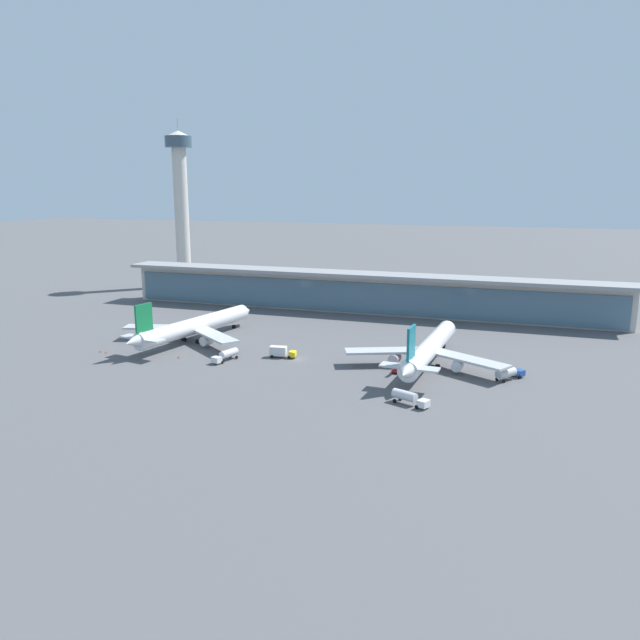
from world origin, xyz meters
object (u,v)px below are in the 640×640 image
(airliner_left_stand, at_px, (193,326))
(service_truck_by_tail_blue, at_px, (509,373))
(control_tower, at_px, (181,197))
(safety_cone_bravo, at_px, (106,352))
(service_truck_mid_apron_red, at_px, (397,369))
(service_truck_on_taxiway_white, at_px, (226,355))
(safety_cone_alpha, at_px, (100,351))
(service_truck_under_wing_yellow, at_px, (281,352))
(safety_cone_charlie, at_px, (179,357))
(service_truck_at_far_stand_white, at_px, (409,397))
(service_truck_near_nose_blue, at_px, (171,333))
(airliner_centre_stand, at_px, (429,349))

(airliner_left_stand, distance_m, service_truck_by_tail_blue, 92.88)
(control_tower, distance_m, safety_cone_bravo, 125.76)
(airliner_left_stand, bearing_deg, service_truck_mid_apron_red, -9.84)
(service_truck_on_taxiway_white, height_order, safety_cone_alpha, service_truck_on_taxiway_white)
(service_truck_by_tail_blue, bearing_deg, service_truck_mid_apron_red, -175.14)
(service_truck_mid_apron_red, bearing_deg, service_truck_under_wing_yellow, 174.67)
(safety_cone_bravo, height_order, safety_cone_charlie, same)
(service_truck_at_far_stand_white, distance_m, safety_cone_bravo, 90.57)
(airliner_left_stand, distance_m, safety_cone_bravo, 26.42)
(service_truck_mid_apron_red, height_order, control_tower, control_tower)
(service_truck_by_tail_blue, xyz_separation_m, service_truck_at_far_stand_white, (-19.95, -25.21, 0.00))
(service_truck_near_nose_blue, height_order, service_truck_on_taxiway_white, service_truck_on_taxiway_white)
(control_tower, bearing_deg, service_truck_under_wing_yellow, -48.12)
(airliner_centre_stand, bearing_deg, service_truck_on_taxiway_white, -166.59)
(airliner_centre_stand, xyz_separation_m, safety_cone_charlie, (-66.49, -14.26, -4.39))
(service_truck_under_wing_yellow, relative_size, safety_cone_alpha, 10.78)
(service_truck_under_wing_yellow, relative_size, service_truck_by_tail_blue, 0.93)
(airliner_left_stand, bearing_deg, safety_cone_charlie, -72.95)
(airliner_centre_stand, relative_size, service_truck_mid_apron_red, 8.21)
(airliner_centre_stand, distance_m, service_truck_by_tail_blue, 21.40)
(service_truck_at_far_stand_white, bearing_deg, service_truck_on_taxiway_white, 161.19)
(safety_cone_charlie, bearing_deg, airliner_left_stand, 107.05)
(service_truck_mid_apron_red, xyz_separation_m, safety_cone_bravo, (-82.15, -8.47, -0.49))
(airliner_left_stand, distance_m, service_truck_at_far_stand_white, 80.17)
(control_tower, bearing_deg, service_truck_near_nose_blue, -61.76)
(control_tower, distance_m, safety_cone_alpha, 124.79)
(airliner_centre_stand, xyz_separation_m, safety_cone_bravo, (-88.90, -16.28, -4.39))
(service_truck_under_wing_yellow, relative_size, service_truck_mid_apron_red, 1.10)
(airliner_centre_stand, distance_m, safety_cone_bravo, 90.48)
(service_truck_under_wing_yellow, bearing_deg, service_truck_on_taxiway_white, -148.59)
(service_truck_mid_apron_red, xyz_separation_m, safety_cone_charlie, (-59.74, -6.45, -0.49))
(airliner_left_stand, relative_size, safety_cone_alpha, 79.83)
(airliner_left_stand, height_order, service_truck_on_taxiway_white, airliner_left_stand)
(airliner_centre_stand, bearing_deg, service_truck_near_nose_blue, 174.95)
(airliner_left_stand, bearing_deg, control_tower, 122.15)
(safety_cone_alpha, bearing_deg, safety_cone_charlie, 3.94)
(control_tower, height_order, safety_cone_charlie, control_tower)
(safety_cone_charlie, bearing_deg, service_truck_on_taxiway_white, 7.00)
(airliner_centre_stand, bearing_deg, safety_cone_charlie, -167.89)
(service_truck_under_wing_yellow, bearing_deg, airliner_left_stand, 165.61)
(service_truck_on_taxiway_white, height_order, safety_cone_bravo, service_truck_on_taxiway_white)
(service_truck_on_taxiway_white, bearing_deg, airliner_left_stand, 140.04)
(service_truck_mid_apron_red, relative_size, safety_cone_charlie, 9.78)
(service_truck_mid_apron_red, height_order, service_truck_by_tail_blue, service_truck_by_tail_blue)
(safety_cone_bravo, bearing_deg, service_truck_near_nose_blue, 74.50)
(service_truck_near_nose_blue, height_order, control_tower, control_tower)
(control_tower, relative_size, safety_cone_alpha, 108.22)
(service_truck_mid_apron_red, bearing_deg, service_truck_on_taxiway_white, -174.09)
(safety_cone_alpha, distance_m, safety_cone_bravo, 2.14)
(service_truck_near_nose_blue, xyz_separation_m, service_truck_by_tail_blue, (102.82, -12.79, 0.83))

